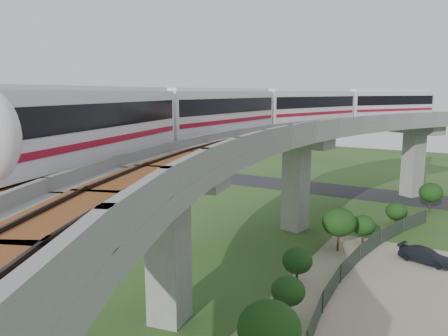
# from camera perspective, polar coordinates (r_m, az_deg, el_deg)

# --- Properties ---
(ground) EXTENTS (160.00, 160.00, 0.00)m
(ground) POSITION_cam_1_polar(r_m,az_deg,el_deg) (36.84, 1.85, -12.04)
(ground) COLOR #2F491D
(ground) RESTS_ON ground
(dirt_lot) EXTENTS (18.00, 26.00, 0.04)m
(dirt_lot) POSITION_cam_1_polar(r_m,az_deg,el_deg) (31.34, 24.11, -17.04)
(dirt_lot) COLOR gray
(dirt_lot) RESTS_ON ground
(asphalt_road) EXTENTS (60.00, 8.00, 0.03)m
(asphalt_road) POSITION_cam_1_polar(r_m,az_deg,el_deg) (63.72, 14.83, -2.87)
(asphalt_road) COLOR #232326
(asphalt_road) RESTS_ON ground
(viaduct) EXTENTS (19.58, 73.98, 11.40)m
(viaduct) POSITION_cam_1_polar(r_m,az_deg,el_deg) (32.85, 7.84, 1.56)
(viaduct) COLOR #99968E
(viaduct) RESTS_ON ground
(metro_train) EXTENTS (14.27, 60.85, 3.64)m
(metro_train) POSITION_cam_1_polar(r_m,az_deg,el_deg) (40.43, 7.91, 7.76)
(metro_train) COLOR white
(metro_train) RESTS_ON ground
(fence) EXTENTS (3.87, 38.73, 1.50)m
(fence) POSITION_cam_1_polar(r_m,az_deg,el_deg) (33.40, 17.16, -13.50)
(fence) COLOR #2D382D
(fence) RESTS_ON ground
(tree_0) EXTENTS (2.62, 2.62, 3.43)m
(tree_0) POSITION_cam_1_polar(r_m,az_deg,el_deg) (55.69, 25.41, -2.92)
(tree_0) COLOR #382314
(tree_0) RESTS_ON ground
(tree_1) EXTENTS (2.16, 2.16, 2.49)m
(tree_1) POSITION_cam_1_polar(r_m,az_deg,el_deg) (48.76, 21.60, -5.28)
(tree_1) COLOR #382314
(tree_1) RESTS_ON ground
(tree_2) EXTENTS (2.20, 2.20, 2.70)m
(tree_2) POSITION_cam_1_polar(r_m,az_deg,el_deg) (42.10, 17.71, -7.15)
(tree_2) COLOR #382314
(tree_2) RESTS_ON ground
(tree_3) EXTENTS (2.92, 2.92, 3.91)m
(tree_3) POSITION_cam_1_polar(r_m,az_deg,el_deg) (39.27, 14.77, -6.85)
(tree_3) COLOR #382314
(tree_3) RESTS_ON ground
(tree_4) EXTENTS (2.17, 2.17, 2.93)m
(tree_4) POSITION_cam_1_polar(r_m,az_deg,el_deg) (31.95, 9.55, -11.85)
(tree_4) COLOR #382314
(tree_4) RESTS_ON ground
(tree_5) EXTENTS (2.05, 2.05, 2.89)m
(tree_5) POSITION_cam_1_polar(r_m,az_deg,el_deg) (27.42, 8.38, -15.62)
(tree_5) COLOR #382314
(tree_5) RESTS_ON ground
(tree_6) EXTENTS (3.09, 3.09, 4.01)m
(tree_6) POSITION_cam_1_polar(r_m,az_deg,el_deg) (22.18, 5.92, -20.14)
(tree_6) COLOR #382314
(tree_6) RESTS_ON ground
(car_dark) EXTENTS (4.50, 2.75, 1.22)m
(car_dark) POSITION_cam_1_polar(r_m,az_deg,el_deg) (39.76, 24.82, -10.31)
(car_dark) COLOR black
(car_dark) RESTS_ON dirt_lot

